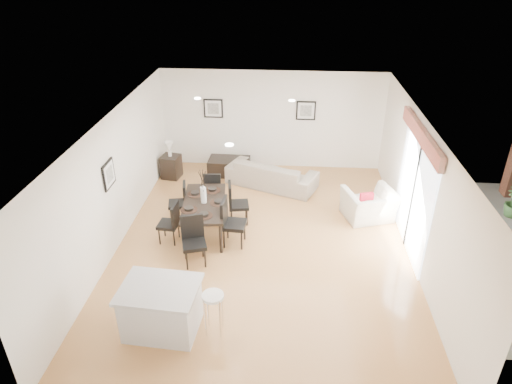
# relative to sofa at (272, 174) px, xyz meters

# --- Properties ---
(ground) EXTENTS (8.00, 8.00, 0.00)m
(ground) POSITION_rel_sofa_xyz_m (-0.06, -2.75, -0.34)
(ground) COLOR tan
(ground) RESTS_ON ground
(wall_back) EXTENTS (6.00, 0.04, 2.70)m
(wall_back) POSITION_rel_sofa_xyz_m (-0.06, 1.25, 1.01)
(wall_back) COLOR white
(wall_back) RESTS_ON ground
(wall_front) EXTENTS (6.00, 0.04, 2.70)m
(wall_front) POSITION_rel_sofa_xyz_m (-0.06, -6.75, 1.01)
(wall_front) COLOR white
(wall_front) RESTS_ON ground
(wall_left) EXTENTS (0.04, 8.00, 2.70)m
(wall_left) POSITION_rel_sofa_xyz_m (-3.06, -2.75, 1.01)
(wall_left) COLOR white
(wall_left) RESTS_ON ground
(wall_right) EXTENTS (0.04, 8.00, 2.70)m
(wall_right) POSITION_rel_sofa_xyz_m (2.94, -2.75, 1.01)
(wall_right) COLOR white
(wall_right) RESTS_ON ground
(ceiling) EXTENTS (6.00, 8.00, 0.02)m
(ceiling) POSITION_rel_sofa_xyz_m (-0.06, -2.75, 2.36)
(ceiling) COLOR white
(ceiling) RESTS_ON wall_back
(sofa) EXTENTS (2.47, 1.70, 0.67)m
(sofa) POSITION_rel_sofa_xyz_m (0.00, 0.00, 0.00)
(sofa) COLOR #A59985
(sofa) RESTS_ON ground
(armchair) EXTENTS (1.32, 1.23, 0.70)m
(armchair) POSITION_rel_sofa_xyz_m (2.28, -1.47, 0.02)
(armchair) COLOR beige
(armchair) RESTS_ON ground
(dining_table) EXTENTS (1.04, 1.82, 0.72)m
(dining_table) POSITION_rel_sofa_xyz_m (-1.35, -2.28, 0.31)
(dining_table) COLOR black
(dining_table) RESTS_ON ground
(dining_chair_wnear) EXTENTS (0.44, 0.44, 0.90)m
(dining_chair_wnear) POSITION_rel_sofa_xyz_m (-1.96, -2.72, 0.17)
(dining_chair_wnear) COLOR black
(dining_chair_wnear) RESTS_ON ground
(dining_chair_wfar) EXTENTS (0.48, 0.48, 0.90)m
(dining_chair_wfar) POSITION_rel_sofa_xyz_m (-1.96, -1.83, 0.17)
(dining_chair_wfar) COLOR black
(dining_chair_wfar) RESTS_ON ground
(dining_chair_enear) EXTENTS (0.50, 0.50, 1.04)m
(dining_chair_enear) POSITION_rel_sofa_xyz_m (-0.74, -2.70, 0.25)
(dining_chair_enear) COLOR black
(dining_chair_enear) RESTS_ON ground
(dining_chair_efar) EXTENTS (0.50, 0.50, 0.97)m
(dining_chair_efar) POSITION_rel_sofa_xyz_m (-0.74, -1.86, 0.21)
(dining_chair_efar) COLOR black
(dining_chair_efar) RESTS_ON ground
(dining_chair_head) EXTENTS (0.56, 0.56, 0.99)m
(dining_chair_head) POSITION_rel_sofa_xyz_m (-1.37, -3.35, 0.22)
(dining_chair_head) COLOR black
(dining_chair_head) RESTS_ON ground
(dining_chair_foot) EXTENTS (0.44, 0.44, 0.91)m
(dining_chair_foot) POSITION_rel_sofa_xyz_m (-1.34, -1.20, 0.17)
(dining_chair_foot) COLOR black
(dining_chair_foot) RESTS_ON ground
(vase) EXTENTS (0.92, 1.44, 0.76)m
(vase) POSITION_rel_sofa_xyz_m (-1.35, -2.28, 0.68)
(vase) COLOR white
(vase) RESTS_ON dining_table
(coffee_table) EXTENTS (1.12, 0.69, 0.44)m
(coffee_table) POSITION_rel_sofa_xyz_m (-1.19, 0.60, -0.12)
(coffee_table) COLOR black
(coffee_table) RESTS_ON ground
(side_table) EXTENTS (0.54, 0.54, 0.62)m
(side_table) POSITION_rel_sofa_xyz_m (-2.71, 0.29, -0.03)
(side_table) COLOR black
(side_table) RESTS_ON ground
(table_lamp) EXTENTS (0.21, 0.21, 0.40)m
(table_lamp) POSITION_rel_sofa_xyz_m (-2.71, 0.29, 0.54)
(table_lamp) COLOR white
(table_lamp) RESTS_ON side_table
(cushion) EXTENTS (0.32, 0.17, 0.30)m
(cushion) POSITION_rel_sofa_xyz_m (2.18, -1.57, 0.22)
(cushion) COLOR #B01628
(cushion) RESTS_ON armchair
(kitchen_island) EXTENTS (1.28, 1.02, 0.85)m
(kitchen_island) POSITION_rel_sofa_xyz_m (-1.53, -5.21, 0.10)
(kitchen_island) COLOR silver
(kitchen_island) RESTS_ON ground
(bar_stool) EXTENTS (0.35, 0.35, 0.76)m
(bar_stool) POSITION_rel_sofa_xyz_m (-0.69, -5.21, 0.32)
(bar_stool) COLOR white
(bar_stool) RESTS_ON ground
(framed_print_back_left) EXTENTS (0.52, 0.04, 0.52)m
(framed_print_back_left) POSITION_rel_sofa_xyz_m (-1.66, 1.22, 1.31)
(framed_print_back_left) COLOR black
(framed_print_back_left) RESTS_ON wall_back
(framed_print_back_right) EXTENTS (0.52, 0.04, 0.52)m
(framed_print_back_right) POSITION_rel_sofa_xyz_m (0.84, 1.22, 1.31)
(framed_print_back_right) COLOR black
(framed_print_back_right) RESTS_ON wall_back
(framed_print_left_wall) EXTENTS (0.04, 0.52, 0.52)m
(framed_print_left_wall) POSITION_rel_sofa_xyz_m (-3.03, -2.95, 1.31)
(framed_print_left_wall) COLOR black
(framed_print_left_wall) RESTS_ON wall_left
(sliding_door) EXTENTS (0.12, 2.70, 2.57)m
(sliding_door) POSITION_rel_sofa_xyz_m (2.90, -2.45, 1.33)
(sliding_door) COLOR white
(sliding_door) RESTS_ON wall_right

